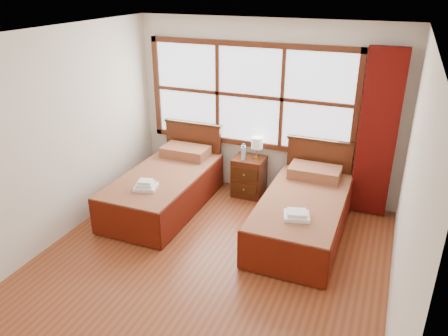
% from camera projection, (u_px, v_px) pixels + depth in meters
% --- Properties ---
extents(floor, '(4.50, 4.50, 0.00)m').
position_uv_depth(floor, '(204.00, 269.00, 5.04)').
color(floor, brown).
rests_on(floor, ground).
extents(ceiling, '(4.50, 4.50, 0.00)m').
position_uv_depth(ceiling, '(199.00, 37.00, 4.00)').
color(ceiling, white).
rests_on(ceiling, wall_back).
extents(wall_back, '(4.00, 0.00, 4.00)m').
position_uv_depth(wall_back, '(266.00, 110.00, 6.43)').
color(wall_back, silver).
rests_on(wall_back, floor).
extents(wall_left, '(0.00, 4.50, 4.50)m').
position_uv_depth(wall_left, '(50.00, 142.00, 5.21)').
color(wall_left, silver).
rests_on(wall_left, floor).
extents(wall_right, '(0.00, 4.50, 4.50)m').
position_uv_depth(wall_right, '(409.00, 201.00, 3.84)').
color(wall_right, silver).
rests_on(wall_right, floor).
extents(window, '(3.16, 0.06, 1.56)m').
position_uv_depth(window, '(249.00, 96.00, 6.40)').
color(window, white).
rests_on(window, wall_back).
extents(curtain, '(0.50, 0.16, 2.30)m').
position_uv_depth(curtain, '(377.00, 135.00, 5.82)').
color(curtain, '#5D0D09').
rests_on(curtain, wall_back).
extents(bed_left, '(1.04, 2.06, 1.01)m').
position_uv_depth(bed_left, '(166.00, 187.00, 6.33)').
color(bed_left, '#391E0C').
rests_on(bed_left, floor).
extents(bed_right, '(1.03, 2.05, 1.00)m').
position_uv_depth(bed_right, '(303.00, 213.00, 5.64)').
color(bed_right, '#391E0C').
rests_on(bed_right, floor).
extents(nightstand, '(0.46, 0.45, 0.61)m').
position_uv_depth(nightstand, '(249.00, 176.00, 6.67)').
color(nightstand, '#502311').
rests_on(nightstand, floor).
extents(towels_left, '(0.34, 0.32, 0.12)m').
position_uv_depth(towels_left, '(146.00, 185.00, 5.74)').
color(towels_left, white).
rests_on(towels_left, bed_left).
extents(towels_right, '(0.35, 0.33, 0.09)m').
position_uv_depth(towels_right, '(297.00, 215.00, 5.06)').
color(towels_right, white).
rests_on(towels_right, bed_right).
extents(lamp, '(0.17, 0.17, 0.33)m').
position_uv_depth(lamp, '(257.00, 144.00, 6.45)').
color(lamp, '#B68D3A').
rests_on(lamp, nightstand).
extents(bottle_near, '(0.06, 0.06, 0.24)m').
position_uv_depth(bottle_near, '(243.00, 152.00, 6.47)').
color(bottle_near, silver).
rests_on(bottle_near, nightstand).
extents(bottle_far, '(0.06, 0.06, 0.23)m').
position_uv_depth(bottle_far, '(243.00, 153.00, 6.43)').
color(bottle_far, silver).
rests_on(bottle_far, nightstand).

